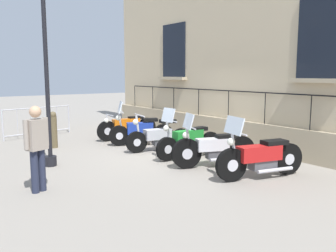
{
  "coord_description": "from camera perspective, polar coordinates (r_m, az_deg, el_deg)",
  "views": [
    {
      "loc": [
        5.87,
        7.83,
        2.2
      ],
      "look_at": [
        0.19,
        0.0,
        0.8
      ],
      "focal_mm": 38.69,
      "sensor_mm": 36.0,
      "label": 1
    }
  ],
  "objects": [
    {
      "name": "ground_plane",
      "position": [
        10.03,
        0.87,
        -4.44
      ],
      "size": [
        60.0,
        60.0,
        0.0
      ],
      "primitive_type": "plane",
      "color": "gray"
    },
    {
      "name": "building_facade",
      "position": [
        11.66,
        11.35,
        18.66
      ],
      "size": [
        0.82,
        13.25,
        8.94
      ],
      "color": "#C6B28E",
      "rests_on": "ground_plane"
    },
    {
      "name": "motorcycle_orange",
      "position": [
        12.33,
        -6.42,
        -0.11
      ],
      "size": [
        2.19,
        0.54,
        0.88
      ],
      "color": "black",
      "rests_on": "ground_plane"
    },
    {
      "name": "motorcycle_blue",
      "position": [
        11.28,
        -4.33,
        -0.84
      ],
      "size": [
        1.91,
        0.97,
        1.37
      ],
      "color": "black",
      "rests_on": "ground_plane"
    },
    {
      "name": "motorcycle_silver",
      "position": [
        10.38,
        -1.45,
        -1.68
      ],
      "size": [
        1.98,
        0.8,
        1.07
      ],
      "color": "black",
      "rests_on": "ground_plane"
    },
    {
      "name": "motorcycle_green",
      "position": [
        9.55,
        3.27,
        -2.37
      ],
      "size": [
        2.08,
        0.56,
        1.35
      ],
      "color": "black",
      "rests_on": "ground_plane"
    },
    {
      "name": "motorcycle_white",
      "position": [
        8.68,
        7.14,
        -3.56
      ],
      "size": [
        2.01,
        0.94,
        1.3
      ],
      "color": "black",
      "rests_on": "ground_plane"
    },
    {
      "name": "motorcycle_red",
      "position": [
        7.91,
        14.31,
        -4.72
      ],
      "size": [
        2.11,
        0.88,
        1.34
      ],
      "color": "black",
      "rests_on": "ground_plane"
    },
    {
      "name": "lamppost",
      "position": [
        8.97,
        -18.76,
        11.43
      ],
      "size": [
        0.38,
        0.38,
        4.41
      ],
      "color": "black",
      "rests_on": "ground_plane"
    },
    {
      "name": "crowd_barrier",
      "position": [
        13.52,
        -19.79,
        0.8
      ],
      "size": [
        2.48,
        0.55,
        1.05
      ],
      "color": "#B7B7BF",
      "rests_on": "ground_plane"
    },
    {
      "name": "bollard",
      "position": [
        11.31,
        -17.6,
        -0.55
      ],
      "size": [
        0.22,
        0.22,
        1.09
      ],
      "color": "brown",
      "rests_on": "ground_plane"
    },
    {
      "name": "pedestrian_standing",
      "position": [
        7.11,
        -19.96,
        -2.7
      ],
      "size": [
        0.5,
        0.34,
        1.62
      ],
      "color": "#23283D",
      "rests_on": "ground_plane"
    }
  ]
}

